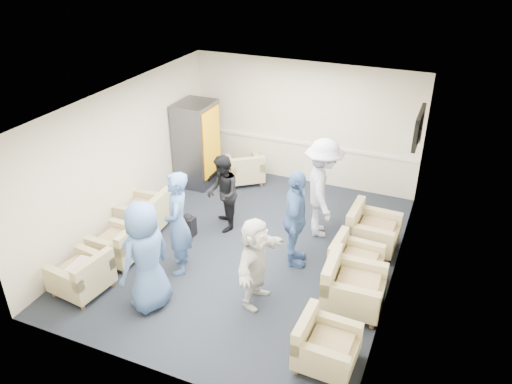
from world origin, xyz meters
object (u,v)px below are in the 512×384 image
at_px(vending_machine, 197,144).
at_px(person_mid_right, 295,219).
at_px(armchair_corner, 245,170).
at_px(person_back_left, 223,194).
at_px(armchair_left_far, 147,214).
at_px(armchair_right_near, 323,346).
at_px(armchair_right_far, 370,231).
at_px(armchair_right_midnear, 350,288).
at_px(person_mid_left, 178,223).
at_px(armchair_left_mid, 120,245).
at_px(person_back_right, 322,189).
at_px(armchair_left_near, 83,276).
at_px(armchair_right_midfar, 353,263).
at_px(person_front_right, 255,262).
at_px(person_front_left, 146,257).

height_order(vending_machine, person_mid_right, vending_machine).
distance_m(armchair_corner, person_back_left, 1.98).
xyz_separation_m(armchair_left_far, armchair_right_near, (3.99, -1.93, -0.02)).
xyz_separation_m(armchair_right_far, vending_machine, (-4.06, 1.10, 0.59)).
bearing_deg(armchair_right_midnear, person_mid_left, 90.99).
height_order(armchair_left_far, armchair_right_far, armchair_right_far).
bearing_deg(armchair_left_mid, armchair_corner, 169.09).
bearing_deg(person_back_right, armchair_left_mid, 104.20).
xyz_separation_m(vending_machine, person_mid_left, (1.28, -2.96, -0.03)).
xyz_separation_m(armchair_left_near, vending_machine, (-0.20, 4.08, 0.62)).
bearing_deg(armchair_right_midfar, armchair_left_near, 120.76).
bearing_deg(vending_machine, armchair_right_midfar, -27.74).
xyz_separation_m(armchair_right_midnear, person_front_right, (-1.35, -0.44, 0.38)).
height_order(armchair_right_near, person_mid_left, person_mid_left).
xyz_separation_m(armchair_right_near, person_mid_left, (-2.77, 1.07, 0.59)).
distance_m(armchair_left_near, person_front_left, 1.27).
bearing_deg(person_front_left, armchair_right_midfar, 138.05).
relative_size(armchair_left_far, person_back_right, 0.45).
bearing_deg(person_mid_right, person_back_right, -22.45).
height_order(armchair_right_near, person_front_right, person_front_right).
distance_m(armchair_right_midnear, person_mid_right, 1.45).
height_order(armchair_left_near, person_back_right, person_back_right).
height_order(armchair_left_near, person_mid_right, person_mid_right).
xyz_separation_m(armchair_left_near, armchair_left_mid, (0.01, 0.94, -0.01)).
relative_size(armchair_right_midfar, person_back_left, 0.54).
bearing_deg(armchair_left_far, person_mid_right, 88.45).
height_order(person_mid_left, person_back_left, person_mid_left).
xyz_separation_m(armchair_left_near, person_back_right, (2.91, 3.10, 0.63)).
bearing_deg(person_front_left, armchair_left_mid, -111.21).
xyz_separation_m(person_front_left, person_mid_right, (1.65, 1.86, -0.02)).
xyz_separation_m(armchair_corner, person_front_right, (1.77, -3.60, 0.42)).
relative_size(person_back_left, person_mid_right, 0.86).
bearing_deg(armchair_left_far, armchair_right_midnear, 77.82).
distance_m(armchair_left_near, armchair_right_near, 3.85).
distance_m(armchair_left_mid, person_back_right, 3.68).
bearing_deg(armchair_right_far, person_front_right, 150.28).
relative_size(person_front_left, person_mid_left, 0.99).
height_order(armchair_left_near, armchair_left_mid, armchair_left_near).
bearing_deg(armchair_corner, person_back_right, 110.26).
xyz_separation_m(armchair_right_midnear, person_back_left, (-2.73, 1.27, 0.40)).
bearing_deg(person_back_right, armchair_left_near, 114.33).
bearing_deg(vending_machine, armchair_left_near, -87.21).
bearing_deg(vending_machine, armchair_left_mid, -86.29).
relative_size(armchair_left_far, armchair_right_midnear, 0.94).
bearing_deg(vending_machine, person_front_right, -49.59).
xyz_separation_m(person_mid_left, person_front_right, (1.47, -0.27, -0.17)).
distance_m(armchair_left_far, person_front_left, 2.28).
distance_m(armchair_right_far, person_mid_right, 1.54).
distance_m(armchair_right_far, person_front_left, 3.97).
distance_m(armchair_right_midnear, armchair_right_midfar, 0.71).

